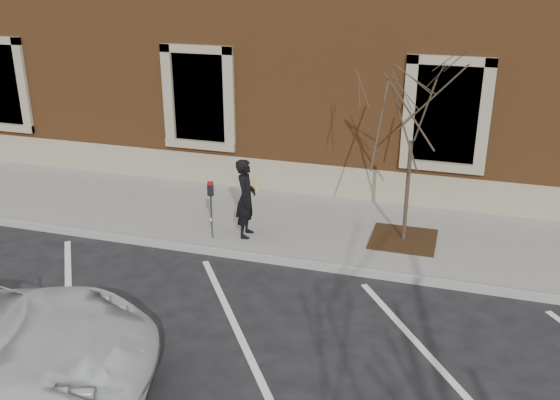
% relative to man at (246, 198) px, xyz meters
% --- Properties ---
extents(ground, '(120.00, 120.00, 0.00)m').
position_rel_man_xyz_m(ground, '(0.78, -0.73, -1.00)').
color(ground, '#28282B').
rests_on(ground, ground).
extents(sidewalk_near, '(40.00, 3.50, 0.15)m').
position_rel_man_xyz_m(sidewalk_near, '(0.78, 1.02, -0.92)').
color(sidewalk_near, gray).
rests_on(sidewalk_near, ground).
extents(curb_near, '(40.00, 0.12, 0.15)m').
position_rel_man_xyz_m(curb_near, '(0.78, -0.78, -0.92)').
color(curb_near, '#9E9E99').
rests_on(curb_near, ground).
extents(parking_stripes, '(28.00, 4.40, 0.01)m').
position_rel_man_xyz_m(parking_stripes, '(0.78, -2.93, -1.00)').
color(parking_stripes, silver).
rests_on(parking_stripes, ground).
extents(building_civic, '(40.00, 8.62, 8.00)m').
position_rel_man_xyz_m(building_civic, '(0.78, 7.01, 3.00)').
color(building_civic, brown).
rests_on(building_civic, ground).
extents(man, '(0.47, 0.66, 1.70)m').
position_rel_man_xyz_m(man, '(0.00, 0.00, 0.00)').
color(man, black).
rests_on(man, sidewalk_near).
extents(parking_meter, '(0.11, 0.09, 1.26)m').
position_rel_man_xyz_m(parking_meter, '(-0.65, -0.32, 0.02)').
color(parking_meter, '#595B60').
rests_on(parking_meter, sidewalk_near).
extents(tree_grate, '(1.34, 1.34, 0.03)m').
position_rel_man_xyz_m(tree_grate, '(3.23, 0.74, -0.83)').
color(tree_grate, '#3A2312').
rests_on(tree_grate, sidewalk_near).
extents(sapling, '(2.35, 2.35, 3.91)m').
position_rel_man_xyz_m(sapling, '(3.23, 0.74, 1.89)').
color(sapling, '#3E3526').
rests_on(sapling, sidewalk_near).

